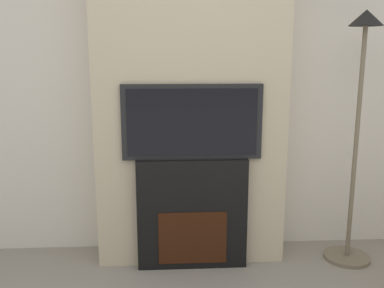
% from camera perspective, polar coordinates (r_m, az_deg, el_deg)
% --- Properties ---
extents(wall_back, '(6.00, 0.06, 2.70)m').
position_cam_1_polar(wall_back, '(3.05, -0.39, 10.70)').
color(wall_back, silver).
rests_on(wall_back, ground_plane).
extents(chimney_breast, '(1.26, 0.32, 2.70)m').
position_cam_1_polar(chimney_breast, '(2.86, -0.19, 10.61)').
color(chimney_breast, beige).
rests_on(chimney_breast, ground_plane).
extents(fireplace, '(0.73, 0.15, 0.75)m').
position_cam_1_polar(fireplace, '(2.90, 0.00, -9.20)').
color(fireplace, black).
rests_on(fireplace, ground_plane).
extents(television, '(0.90, 0.07, 0.48)m').
position_cam_1_polar(television, '(2.73, 0.00, 2.96)').
color(television, black).
rests_on(television, fireplace).
extents(floor_lamp, '(0.32, 0.32, 1.69)m').
position_cam_1_polar(floor_lamp, '(3.02, 21.31, 3.70)').
color(floor_lamp, '#726651').
rests_on(floor_lamp, ground_plane).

